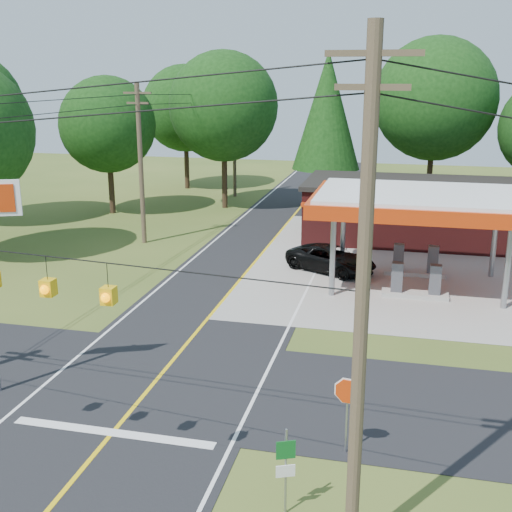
# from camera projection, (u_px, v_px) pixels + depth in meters

# --- Properties ---
(ground) EXTENTS (120.00, 120.00, 0.00)m
(ground) POSITION_uv_depth(u_px,v_px,m) (157.00, 380.00, 22.86)
(ground) COLOR #3C521D
(ground) RESTS_ON ground
(main_highway) EXTENTS (8.00, 120.00, 0.02)m
(main_highway) POSITION_uv_depth(u_px,v_px,m) (157.00, 380.00, 22.86)
(main_highway) COLOR black
(main_highway) RESTS_ON ground
(cross_road) EXTENTS (70.00, 7.00, 0.02)m
(cross_road) POSITION_uv_depth(u_px,v_px,m) (157.00, 380.00, 22.86)
(cross_road) COLOR black
(cross_road) RESTS_ON ground
(lane_center_yellow) EXTENTS (0.15, 110.00, 0.00)m
(lane_center_yellow) POSITION_uv_depth(u_px,v_px,m) (157.00, 380.00, 22.86)
(lane_center_yellow) COLOR yellow
(lane_center_yellow) RESTS_ON main_highway
(gas_canopy) EXTENTS (10.60, 7.40, 4.88)m
(gas_canopy) POSITION_uv_depth(u_px,v_px,m) (420.00, 204.00, 31.88)
(gas_canopy) COLOR gray
(gas_canopy) RESTS_ON ground
(convenience_store) EXTENTS (16.40, 7.55, 3.80)m
(convenience_store) POSITION_uv_depth(u_px,v_px,m) (432.00, 211.00, 41.66)
(convenience_store) COLOR #4B1515
(convenience_store) RESTS_ON ground
(utility_pole_near_right) EXTENTS (1.80, 0.30, 11.50)m
(utility_pole_near_right) POSITION_uv_depth(u_px,v_px,m) (362.00, 308.00, 13.03)
(utility_pole_near_right) COLOR #473828
(utility_pole_near_right) RESTS_ON ground
(utility_pole_far_left) EXTENTS (1.80, 0.30, 10.00)m
(utility_pole_far_left) POSITION_uv_depth(u_px,v_px,m) (141.00, 162.00, 40.04)
(utility_pole_far_left) COLOR #473828
(utility_pole_far_left) RESTS_ON ground
(utility_pole_north) EXTENTS (0.30, 0.30, 9.50)m
(utility_pole_north) POSITION_uv_depth(u_px,v_px,m) (234.00, 142.00, 55.75)
(utility_pole_north) COLOR #473828
(utility_pole_north) RESTS_ON ground
(overhead_beacons) EXTENTS (17.04, 2.04, 1.03)m
(overhead_beacons) POSITION_uv_depth(u_px,v_px,m) (17.00, 256.00, 15.76)
(overhead_beacons) COLOR black
(overhead_beacons) RESTS_ON ground
(treeline_backdrop) EXTENTS (70.27, 51.59, 13.30)m
(treeline_backdrop) POSITION_uv_depth(u_px,v_px,m) (297.00, 120.00, 43.10)
(treeline_backdrop) COLOR #332316
(treeline_backdrop) RESTS_ON ground
(suv_car) EXTENTS (6.79, 6.79, 1.40)m
(suv_car) POSITION_uv_depth(u_px,v_px,m) (331.00, 259.00, 35.26)
(suv_car) COLOR black
(suv_car) RESTS_ON ground
(octagonal_stop_sign) EXTENTS (0.82, 0.17, 2.37)m
(octagonal_stop_sign) POSITION_uv_depth(u_px,v_px,m) (348.00, 398.00, 18.02)
(octagonal_stop_sign) COLOR gray
(octagonal_stop_sign) RESTS_ON ground
(route_sign_post) EXTENTS (0.45, 0.22, 2.35)m
(route_sign_post) POSITION_uv_depth(u_px,v_px,m) (286.00, 464.00, 15.57)
(route_sign_post) COLOR gray
(route_sign_post) RESTS_ON ground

